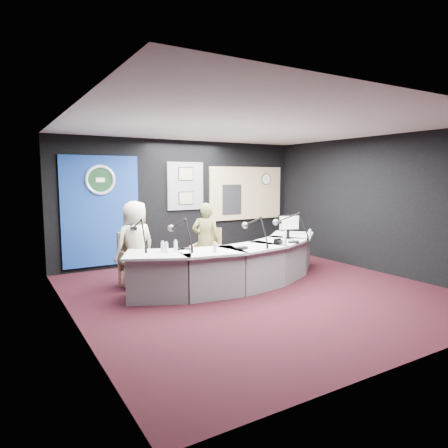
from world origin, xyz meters
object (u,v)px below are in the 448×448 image
armchair_left (136,260)px  armchair_right (206,251)px  person_woman (206,240)px  broadcast_desk (238,264)px  person_man (135,244)px

armchair_left → armchair_right: 1.39m
armchair_right → person_woman: person_woman is taller
armchair_left → armchair_right: armchair_right is taller
broadcast_desk → person_man: size_ratio=2.91×
armchair_right → person_woman: 0.21m
armchair_right → person_woman: (0.00, 0.00, 0.21)m
armchair_right → person_woman: size_ratio=0.72×
person_woman → armchair_right: bearing=-0.0°
person_man → person_woman: (1.39, -0.06, -0.04)m
person_man → person_woman: size_ratio=1.05×
broadcast_desk → armchair_right: armchair_right is taller
armchair_right → armchair_left: bearing=-131.8°
broadcast_desk → person_man: bearing=153.9°
armchair_right → person_man: (-1.39, 0.06, 0.25)m
broadcast_desk → person_woman: 0.87m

